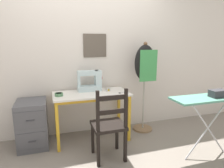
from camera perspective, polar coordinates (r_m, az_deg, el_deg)
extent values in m
plane|color=gray|center=(2.98, -4.51, -17.50)|extent=(14.00, 14.00, 0.00)
cube|color=silver|center=(3.19, -7.38, 8.48)|extent=(10.00, 0.05, 2.55)
cube|color=brown|center=(3.18, -4.91, 10.90)|extent=(0.36, 0.02, 0.36)
cube|color=silver|center=(2.96, -5.93, -2.79)|extent=(1.10, 0.54, 0.02)
cube|color=gold|center=(2.75, -4.93, -4.63)|extent=(1.02, 0.03, 0.04)
cube|color=gold|center=(2.81, -15.28, -11.88)|extent=(0.04, 0.04, 0.70)
cube|color=gold|center=(3.01, 4.89, -9.83)|extent=(0.04, 0.04, 0.70)
cube|color=gold|center=(3.24, -15.64, -8.63)|extent=(0.04, 0.04, 0.70)
cube|color=gold|center=(3.41, 1.93, -7.09)|extent=(0.04, 0.04, 0.70)
cube|color=silver|center=(3.08, -6.41, -1.19)|extent=(0.36, 0.16, 0.08)
cube|color=silver|center=(3.07, -4.03, 1.80)|extent=(0.09, 0.13, 0.23)
cube|color=silver|center=(3.03, -6.94, 3.14)|extent=(0.31, 0.12, 0.07)
cube|color=silver|center=(3.03, -9.46, 0.83)|extent=(0.04, 0.09, 0.16)
cylinder|color=#B22D2D|center=(3.09, -3.07, 1.86)|extent=(0.02, 0.06, 0.06)
cylinder|color=#99999E|center=(3.05, -4.07, 4.16)|extent=(0.01, 0.01, 0.02)
cylinder|color=#56895B|center=(2.87, -14.94, -2.93)|extent=(0.11, 0.11, 0.04)
cylinder|color=#2F4B32|center=(2.86, -14.96, -2.57)|extent=(0.09, 0.09, 0.01)
cube|color=silver|center=(2.96, 3.48, -2.41)|extent=(0.12, 0.04, 0.00)
cube|color=silver|center=(2.95, 3.61, -2.49)|extent=(0.12, 0.02, 0.00)
torus|color=black|center=(2.92, 2.23, -2.60)|extent=(0.03, 0.03, 0.01)
torus|color=black|center=(2.93, 2.20, -2.57)|extent=(0.03, 0.03, 0.01)
cylinder|color=silver|center=(3.02, -1.72, -1.80)|extent=(0.04, 0.04, 0.04)
cylinder|color=beige|center=(3.01, -1.72, -1.47)|extent=(0.04, 0.04, 0.00)
cylinder|color=beige|center=(3.02, -1.71, -2.13)|extent=(0.04, 0.04, 0.00)
cylinder|color=yellow|center=(3.04, -0.95, -1.71)|extent=(0.03, 0.03, 0.04)
cylinder|color=beige|center=(3.04, -0.95, -1.41)|extent=(0.04, 0.04, 0.00)
cylinder|color=beige|center=(3.05, -0.95, -2.01)|extent=(0.04, 0.04, 0.00)
cube|color=black|center=(2.56, -1.07, -11.73)|extent=(0.40, 0.38, 0.04)
cube|color=black|center=(2.76, -5.54, -15.18)|extent=(0.04, 0.04, 0.42)
cube|color=black|center=(2.84, 1.40, -14.30)|extent=(0.04, 0.04, 0.42)
cube|color=black|center=(2.49, -3.91, -18.45)|extent=(0.04, 0.04, 0.42)
cube|color=black|center=(2.57, 3.81, -17.30)|extent=(0.04, 0.04, 0.42)
cube|color=black|center=(2.28, -4.09, -7.79)|extent=(0.04, 0.04, 0.48)
cube|color=black|center=(2.37, 3.98, -6.95)|extent=(0.04, 0.04, 0.48)
cube|color=black|center=(2.28, 0.03, -3.96)|extent=(0.34, 0.02, 0.06)
cube|color=black|center=(2.33, 0.03, -7.94)|extent=(0.34, 0.02, 0.06)
cube|color=#4C4C51|center=(3.08, -21.73, -10.51)|extent=(0.40, 0.48, 0.66)
cube|color=#46464B|center=(2.81, -22.31, -9.63)|extent=(0.37, 0.01, 0.24)
cube|color=#333338|center=(2.80, -22.32, -9.70)|extent=(0.10, 0.01, 0.02)
cube|color=#46464B|center=(2.92, -21.83, -14.95)|extent=(0.37, 0.01, 0.24)
cube|color=#333338|center=(2.91, -21.85, -15.04)|extent=(0.10, 0.01, 0.02)
cylinder|color=#846647|center=(3.52, 8.72, -12.45)|extent=(0.32, 0.32, 0.03)
cylinder|color=#ADA89E|center=(3.36, 8.98, -5.21)|extent=(0.03, 0.03, 0.90)
ellipsoid|color=black|center=(3.23, 9.36, 5.92)|extent=(0.34, 0.24, 0.58)
sphere|color=brown|center=(3.21, 9.55, 11.30)|extent=(0.06, 0.06, 0.06)
cube|color=#3D934C|center=(3.12, 10.38, 5.14)|extent=(0.29, 0.01, 0.48)
cube|color=#518E7A|center=(2.75, 26.48, -3.51)|extent=(1.02, 0.32, 0.02)
cylinder|color=#B7B7BC|center=(2.88, 25.71, -11.25)|extent=(0.63, 0.02, 0.79)
cylinder|color=#B7B7BC|center=(2.88, 25.71, -11.25)|extent=(0.63, 0.02, 0.79)
cube|color=#333338|center=(2.76, 27.98, -2.47)|extent=(0.20, 0.11, 0.08)
cube|color=#38383D|center=(2.75, 28.07, -1.57)|extent=(0.21, 0.12, 0.01)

